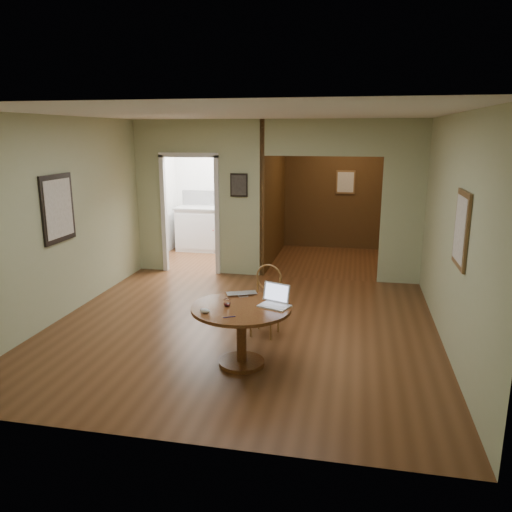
% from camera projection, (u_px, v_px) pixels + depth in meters
% --- Properties ---
extents(floor, '(5.00, 5.00, 0.00)m').
position_uv_depth(floor, '(241.00, 328.00, 6.48)').
color(floor, '#4F2D16').
rests_on(floor, ground).
extents(room_shell, '(5.20, 7.50, 5.00)m').
position_uv_depth(room_shell, '(254.00, 199.00, 9.21)').
color(room_shell, white).
rests_on(room_shell, ground).
extents(dining_table, '(1.07, 1.07, 0.67)m').
position_uv_depth(dining_table, '(241.00, 322.00, 5.36)').
color(dining_table, brown).
rests_on(dining_table, ground).
extents(chair, '(0.44, 0.44, 0.88)m').
position_uv_depth(chair, '(266.00, 296.00, 6.23)').
color(chair, olive).
rests_on(chair, ground).
extents(open_laptop, '(0.37, 0.37, 0.22)m').
position_uv_depth(open_laptop, '(275.00, 299.00, 5.36)').
color(open_laptop, silver).
rests_on(open_laptop, dining_table).
extents(closed_laptop, '(0.40, 0.34, 0.03)m').
position_uv_depth(closed_laptop, '(242.00, 295.00, 5.65)').
color(closed_laptop, '#B9B9BE').
rests_on(closed_laptop, dining_table).
extents(mouse, '(0.14, 0.10, 0.05)m').
position_uv_depth(mouse, '(205.00, 311.00, 5.12)').
color(mouse, silver).
rests_on(mouse, dining_table).
extents(wine_glass, '(0.08, 0.08, 0.09)m').
position_uv_depth(wine_glass, '(227.00, 302.00, 5.32)').
color(wine_glass, white).
rests_on(wine_glass, dining_table).
extents(pen, '(0.12, 0.07, 0.01)m').
position_uv_depth(pen, '(229.00, 317.00, 5.01)').
color(pen, '#0C1258').
rests_on(pen, dining_table).
extents(kitchen_cabinet, '(2.06, 0.60, 0.94)m').
position_uv_depth(kitchen_cabinet, '(224.00, 229.00, 10.63)').
color(kitchen_cabinet, white).
rests_on(kitchen_cabinet, ground).
extents(grocery_bag, '(0.34, 0.29, 0.32)m').
position_uv_depth(grocery_bag, '(238.00, 201.00, 10.41)').
color(grocery_bag, beige).
rests_on(grocery_bag, kitchen_cabinet).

